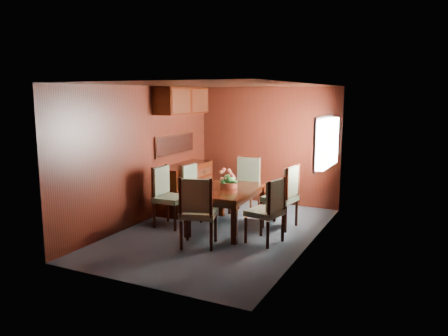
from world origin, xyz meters
The scene contains 11 objects.
ground centered at (0.00, 0.00, 0.00)m, with size 4.50×4.50×0.00m, color #313C44.
room_shell centered at (-0.10, 0.33, 1.63)m, with size 3.06×4.52×2.41m.
sideboard centered at (-1.25, 1.00, 0.45)m, with size 0.48×1.40×0.90m, color black.
dining_table centered at (0.03, 0.23, 0.59)m, with size 0.99×1.52×0.69m.
chair_left_near centered at (-0.98, -0.07, 0.58)m, with size 0.49×0.51×1.05m.
chair_left_far centered at (-0.80, 0.57, 0.55)m, with size 0.49×0.51×1.00m.
chair_right_near centered at (0.92, -0.16, 0.57)m, with size 0.56×0.57×1.02m.
chair_right_far centered at (0.88, 0.70, 0.60)m, with size 0.55×0.57×1.08m.
chair_head centered at (0.04, -0.80, 0.60)m, with size 0.64×0.63×1.08m.
chair_foot centered at (-0.10, 1.35, 0.59)m, with size 0.51×0.49×1.07m.
flower_centerpiece centered at (0.02, 0.32, 0.84)m, with size 0.32×0.32×0.32m.
Camera 1 is at (3.11, -6.22, 2.25)m, focal length 35.00 mm.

